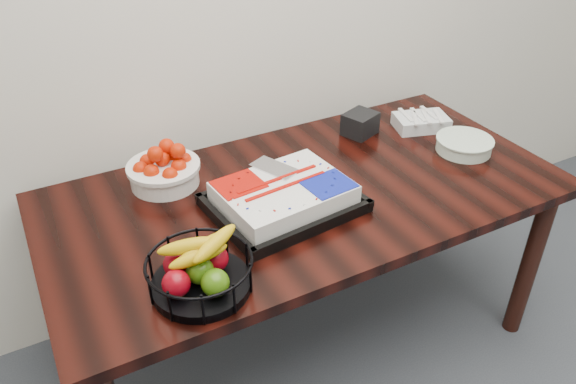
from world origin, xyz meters
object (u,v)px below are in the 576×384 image
fruit_basket (200,271)px  cake_tray (284,197)px  table (306,209)px  plate_stack (464,145)px  tangerine_bowl (163,167)px  napkin_box (360,124)px

fruit_basket → cake_tray: bearing=31.7°
fruit_basket → table: bearing=30.5°
fruit_basket → plate_stack: 1.20m
table → fruit_basket: size_ratio=6.18×
plate_stack → tangerine_bowl: bearing=163.7°
plate_stack → table: bearing=175.6°
table → tangerine_bowl: size_ratio=7.05×
tangerine_bowl → fruit_basket: (-0.08, -0.56, -0.01)m
tangerine_bowl → cake_tray: bearing=-47.6°
cake_tray → napkin_box: size_ratio=3.94×
tangerine_bowl → plate_stack: size_ratio=1.17×
table → plate_stack: size_ratio=8.22×
table → tangerine_bowl: (-0.42, 0.27, 0.16)m
cake_tray → fruit_basket: bearing=-148.3°
plate_stack → napkin_box: size_ratio=1.73×
table → fruit_basket: 0.60m
cake_tray → tangerine_bowl: (-0.30, 0.33, 0.03)m
cake_tray → tangerine_bowl: tangerine_bowl is taller
fruit_basket → napkin_box: size_ratio=2.30×
table → napkin_box: size_ratio=14.18×
fruit_basket → plate_stack: bearing=11.7°
plate_stack → napkin_box: 0.42m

